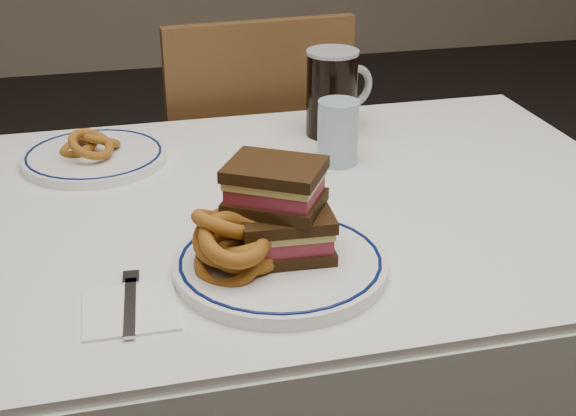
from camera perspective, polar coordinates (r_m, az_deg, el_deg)
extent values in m
cube|color=silver|center=(1.31, -0.99, -0.16)|extent=(1.26, 0.86, 0.03)
cylinder|color=#4D3118|center=(1.94, 12.52, -4.28)|extent=(0.06, 0.06, 0.71)
cube|color=silver|center=(1.73, -4.17, 3.38)|extent=(1.26, 0.01, 0.17)
cube|color=#4D3118|center=(2.09, -3.26, 1.13)|extent=(0.45, 0.45, 0.04)
cylinder|color=#4D3118|center=(2.40, 0.00, -1.54)|extent=(0.04, 0.04, 0.42)
cylinder|color=#4D3118|center=(2.09, 3.05, -5.93)|extent=(0.04, 0.04, 0.42)
cylinder|color=#4D3118|center=(2.32, -8.64, -2.78)|extent=(0.04, 0.04, 0.42)
cylinder|color=#4D3118|center=(2.01, -6.84, -7.56)|extent=(0.04, 0.04, 0.42)
cube|color=#4D3118|center=(1.82, -1.90, 5.97)|extent=(0.43, 0.06, 0.47)
cylinder|color=white|center=(1.10, -0.55, -4.10)|extent=(0.30, 0.30, 0.02)
torus|color=#0A174F|center=(1.10, -0.55, -3.66)|extent=(0.28, 0.28, 0.01)
cube|color=black|center=(1.11, -0.19, -2.88)|extent=(0.13, 0.11, 0.02)
cube|color=#9D2D37|center=(1.10, -0.19, -2.02)|extent=(0.12, 0.10, 0.02)
cube|color=tan|center=(1.09, -0.19, -1.29)|extent=(0.12, 0.10, 0.01)
cube|color=black|center=(1.09, -0.19, -0.65)|extent=(0.13, 0.11, 0.02)
cube|color=black|center=(1.09, -0.92, 0.44)|extent=(0.16, 0.15, 0.02)
cube|color=#9D2D37|center=(1.08, -0.93, 1.34)|extent=(0.15, 0.14, 0.02)
cube|color=tan|center=(1.08, -0.94, 2.10)|extent=(0.15, 0.14, 0.01)
cube|color=black|center=(1.07, -0.94, 2.77)|extent=(0.16, 0.15, 0.02)
torus|color=brown|center=(1.08, -3.14, -3.41)|extent=(0.10, 0.10, 0.04)
torus|color=brown|center=(1.07, -4.21, -3.57)|extent=(0.11, 0.10, 0.09)
torus|color=brown|center=(1.07, -3.11, -2.71)|extent=(0.09, 0.09, 0.06)
torus|color=brown|center=(1.07, -4.24, -2.00)|extent=(0.11, 0.10, 0.08)
torus|color=brown|center=(1.04, -3.85, -2.23)|extent=(0.10, 0.10, 0.07)
torus|color=brown|center=(1.06, -4.79, -1.15)|extent=(0.09, 0.09, 0.07)
cylinder|color=silver|center=(1.17, -2.55, -0.74)|extent=(0.06, 0.06, 0.03)
cylinder|color=#830502|center=(1.17, -2.56, -0.23)|extent=(0.05, 0.05, 0.01)
cylinder|color=black|center=(1.57, 3.13, 8.10)|extent=(0.10, 0.10, 0.16)
cylinder|color=#989EA6|center=(1.55, 3.20, 11.00)|extent=(0.10, 0.10, 0.01)
torus|color=#989EA6|center=(1.60, 4.77, 8.63)|extent=(0.09, 0.04, 0.09)
cylinder|color=#97B2C3|center=(1.44, 3.57, 5.39)|extent=(0.07, 0.07, 0.12)
cylinder|color=white|center=(1.50, -13.60, 3.51)|extent=(0.26, 0.26, 0.02)
torus|color=#0A174F|center=(1.50, -13.63, 3.82)|extent=(0.24, 0.24, 0.00)
torus|color=brown|center=(1.51, -14.64, 4.23)|extent=(0.08, 0.07, 0.04)
torus|color=brown|center=(1.51, -13.31, 4.75)|extent=(0.09, 0.08, 0.06)
torus|color=brown|center=(1.47, -13.84, 4.43)|extent=(0.09, 0.08, 0.06)
cube|color=white|center=(1.04, -11.15, -7.09)|extent=(0.12, 0.12, 0.00)
cube|color=#BCBCC1|center=(1.04, -11.17, -6.90)|extent=(0.03, 0.14, 0.00)
cube|color=#BCBCC1|center=(1.10, -11.10, -4.86)|extent=(0.02, 0.03, 0.00)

